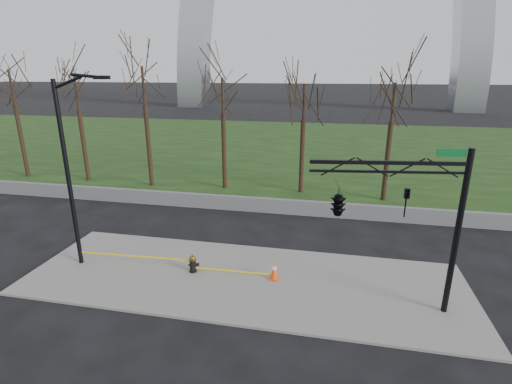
% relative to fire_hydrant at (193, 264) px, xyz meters
% --- Properties ---
extents(ground, '(500.00, 500.00, 0.00)m').
position_rel_fire_hydrant_xyz_m(ground, '(2.20, -0.09, -0.47)').
color(ground, black).
rests_on(ground, ground).
extents(sidewalk, '(18.00, 6.00, 0.10)m').
position_rel_fire_hydrant_xyz_m(sidewalk, '(2.20, -0.09, -0.42)').
color(sidewalk, slate).
rests_on(sidewalk, ground).
extents(grass_strip, '(120.00, 40.00, 0.06)m').
position_rel_fire_hydrant_xyz_m(grass_strip, '(2.20, 29.91, -0.44)').
color(grass_strip, black).
rests_on(grass_strip, ground).
extents(guardrail, '(60.00, 0.30, 0.90)m').
position_rel_fire_hydrant_xyz_m(guardrail, '(2.20, 7.91, -0.02)').
color(guardrail, '#59595B').
rests_on(guardrail, ground).
extents(tree_row, '(31.82, 4.00, 9.26)m').
position_rel_fire_hydrant_xyz_m(tree_row, '(-4.89, 11.91, 4.16)').
color(tree_row, black).
rests_on(tree_row, ground).
extents(fire_hydrant, '(0.50, 0.32, 0.80)m').
position_rel_fire_hydrant_xyz_m(fire_hydrant, '(0.00, 0.00, 0.00)').
color(fire_hydrant, black).
rests_on(fire_hydrant, sidewalk).
extents(traffic_cone, '(0.46, 0.46, 0.72)m').
position_rel_fire_hydrant_xyz_m(traffic_cone, '(3.47, 0.10, -0.01)').
color(traffic_cone, '#FA4A0D').
rests_on(traffic_cone, sidewalk).
extents(street_light, '(2.39, 0.38, 8.21)m').
position_rel_fire_hydrant_xyz_m(street_light, '(-4.98, -0.22, 4.23)').
color(street_light, black).
rests_on(street_light, ground).
extents(traffic_signal_mast, '(5.06, 2.53, 6.00)m').
position_rel_fire_hydrant_xyz_m(traffic_signal_mast, '(6.57, -1.28, 3.68)').
color(traffic_signal_mast, black).
rests_on(traffic_signal_mast, ground).
extents(caution_tape, '(8.68, 0.35, 0.41)m').
position_rel_fire_hydrant_xyz_m(caution_tape, '(-0.87, -0.05, 0.02)').
color(caution_tape, yellow).
rests_on(caution_tape, ground).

